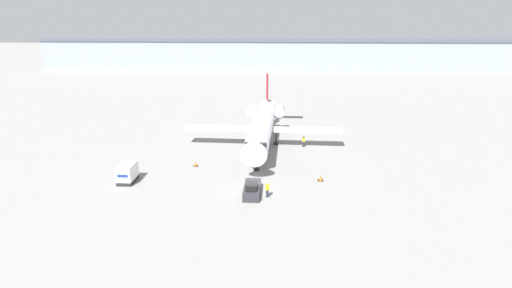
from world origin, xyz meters
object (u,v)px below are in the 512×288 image
Objects in this scene: pushback_tug at (252,189)px; worker_by_wing at (304,141)px; luggage_cart at (127,173)px; traffic_cone_left at (196,164)px; worker_near_tug at (267,189)px; airplane_main at (262,125)px; traffic_cone_right at (321,178)px.

pushback_tug is 19.36m from worker_by_wing.
traffic_cone_left is (7.14, 5.95, -0.83)m from luggage_cart.
worker_near_tug reaches higher than pushback_tug.
pushback_tug is 15.64m from luggage_cart.
traffic_cone_right is at bearing -60.47° from airplane_main.
airplane_main reaches higher than luggage_cart.
luggage_cart is at bearing -175.54° from traffic_cone_right.
worker_near_tug reaches higher than traffic_cone_right.
traffic_cone_left is (-15.02, -9.43, -0.63)m from worker_by_wing.
traffic_cone_right is at bearing -14.07° from traffic_cone_left.
pushback_tug is at bearing -150.61° from traffic_cone_right.
airplane_main is 22.29m from luggage_cart.
luggage_cart is 4.56× the size of traffic_cone_left.
airplane_main reaches higher than pushback_tug.
traffic_cone_left is at bearing 39.82° from luggage_cart.
worker_near_tug is 2.77× the size of traffic_cone_left.
traffic_cone_left reaches higher than traffic_cone_right.
airplane_main reaches higher than traffic_cone_right.
worker_by_wing is 17.74m from traffic_cone_left.
luggage_cart is 26.97m from worker_by_wing.
traffic_cone_right is at bearing -84.14° from worker_by_wing.
luggage_cart is at bearing -135.18° from airplane_main.
pushback_tug is 1.56× the size of luggage_cart.
traffic_cone_right is (6.40, 5.21, -0.66)m from worker_near_tug.
pushback_tug is at bearing -110.47° from worker_by_wing.
airplane_main is at bearing 88.93° from pushback_tug.
worker_near_tug is at bearing -42.95° from traffic_cone_left.
luggage_cart reaches higher than traffic_cone_right.
airplane_main is at bearing 44.82° from luggage_cart.
airplane_main is at bearing 48.40° from traffic_cone_left.
worker_near_tug is at bearing -85.74° from airplane_main.
worker_near_tug reaches higher than traffic_cone_left.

